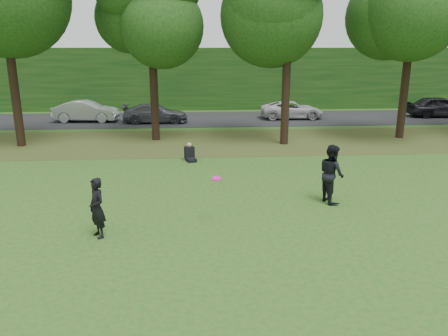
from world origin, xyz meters
name	(u,v)px	position (x,y,z in m)	size (l,w,h in m)	color
ground	(228,246)	(0.00, 0.00, 0.00)	(120.00, 120.00, 0.00)	#26531A
leaf_litter	(210,142)	(0.00, 13.00, 0.01)	(60.00, 7.00, 0.01)	#50431C
street	(205,119)	(0.00, 21.00, 0.01)	(70.00, 7.00, 0.02)	black
far_hedge	(203,78)	(0.00, 27.00, 2.50)	(70.00, 3.00, 5.00)	#113D11
player_left	(97,208)	(-3.52, 0.81, 0.84)	(0.62, 0.40, 1.69)	black
player_right	(332,174)	(3.72, 3.17, 0.99)	(0.96, 0.75, 1.98)	black
parked_cars	(210,111)	(0.30, 20.38, 0.71)	(40.45, 3.11, 1.52)	black
frisbee	(216,178)	(-0.23, 1.50, 1.41)	(0.36, 0.35, 0.10)	#E7139F
seated_person	(190,154)	(-1.06, 9.07, 0.31)	(0.59, 0.81, 0.83)	black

